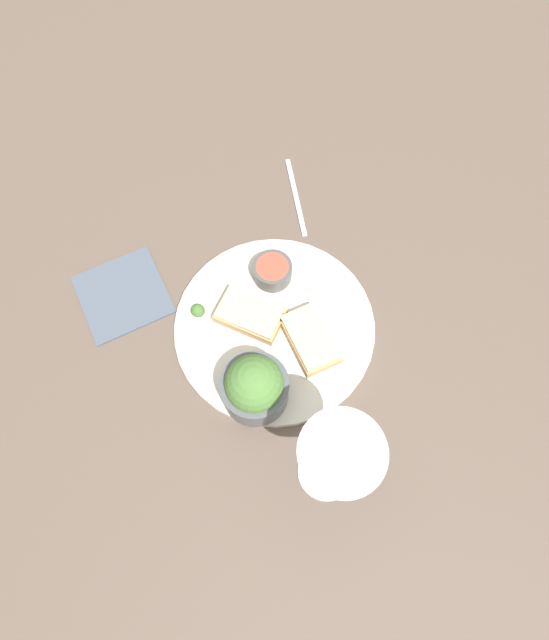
# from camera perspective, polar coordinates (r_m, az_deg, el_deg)

# --- Properties ---
(ground_plane) EXTENTS (4.00, 4.00, 0.00)m
(ground_plane) POSITION_cam_1_polar(r_m,az_deg,el_deg) (0.77, 0.00, -0.99)
(ground_plane) COLOR brown
(dinner_plate) EXTENTS (0.30, 0.30, 0.01)m
(dinner_plate) POSITION_cam_1_polar(r_m,az_deg,el_deg) (0.76, 0.00, -0.80)
(dinner_plate) COLOR silver
(dinner_plate) RESTS_ON ground_plane
(salad_bowl) EXTENTS (0.09, 0.09, 0.09)m
(salad_bowl) POSITION_cam_1_polar(r_m,az_deg,el_deg) (0.68, -2.29, -7.60)
(salad_bowl) COLOR #4C5156
(salad_bowl) RESTS_ON dinner_plate
(sauce_ramekin) EXTENTS (0.06, 0.06, 0.03)m
(sauce_ramekin) POSITION_cam_1_polar(r_m,az_deg,el_deg) (0.77, -0.24, 5.67)
(sauce_ramekin) COLOR #4C4C4C
(sauce_ramekin) RESTS_ON dinner_plate
(cheese_toast_near) EXTENTS (0.11, 0.07, 0.03)m
(cheese_toast_near) POSITION_cam_1_polar(r_m,az_deg,el_deg) (0.73, 4.11, -2.16)
(cheese_toast_near) COLOR tan
(cheese_toast_near) RESTS_ON dinner_plate
(cheese_toast_far) EXTENTS (0.11, 0.10, 0.03)m
(cheese_toast_far) POSITION_cam_1_polar(r_m,az_deg,el_deg) (0.75, -2.81, 0.68)
(cheese_toast_far) COLOR tan
(cheese_toast_far) RESTS_ON dinner_plate
(wine_glass) EXTENTS (0.10, 0.10, 0.18)m
(wine_glass) POSITION_cam_1_polar(r_m,az_deg,el_deg) (0.59, 7.16, -15.43)
(wine_glass) COLOR silver
(wine_glass) RESTS_ON ground_plane
(garnish) EXTENTS (0.02, 0.02, 0.02)m
(garnish) POSITION_cam_1_polar(r_m,az_deg,el_deg) (0.76, -8.75, 1.07)
(garnish) COLOR #477533
(garnish) RESTS_ON dinner_plate
(napkin) EXTENTS (0.15, 0.15, 0.01)m
(napkin) POSITION_cam_1_polar(r_m,az_deg,el_deg) (0.82, -16.97, 2.86)
(napkin) COLOR #4C5666
(napkin) RESTS_ON ground_plane
(fork) EXTENTS (0.15, 0.08, 0.01)m
(fork) POSITION_cam_1_polar(r_m,az_deg,el_deg) (0.89, 2.46, 13.96)
(fork) COLOR silver
(fork) RESTS_ON ground_plane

